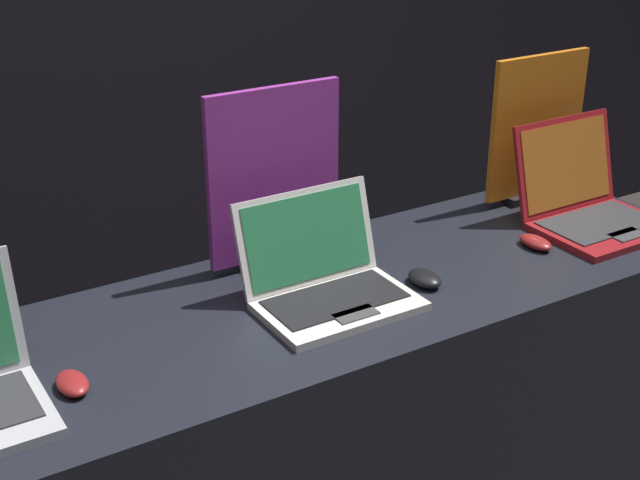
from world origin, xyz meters
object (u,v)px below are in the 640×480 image
at_px(promo_stand_middle, 273,182).
at_px(promo_stand_back, 536,132).
at_px(mouse_front, 72,383).
at_px(laptop_back, 589,203).
at_px(mouse_middle, 425,278).
at_px(mouse_back, 535,242).
at_px(laptop_middle, 325,279).

xyz_separation_m(promo_stand_middle, promo_stand_back, (0.90, -0.02, -0.01)).
xyz_separation_m(mouse_front, laptop_back, (1.54, 0.06, 0.05)).
height_order(mouse_front, laptop_back, laptop_back).
relative_size(mouse_middle, promo_stand_middle, 0.22).
xyz_separation_m(mouse_front, mouse_back, (1.30, 0.01, 0.00)).
relative_size(promo_stand_middle, laptop_back, 1.29).
bearing_deg(mouse_back, mouse_front, -179.37).
relative_size(mouse_front, mouse_back, 0.97).
distance_m(mouse_front, promo_stand_back, 1.58).
distance_m(mouse_front, mouse_middle, 0.90).
bearing_deg(laptop_middle, laptop_back, 0.09).
bearing_deg(promo_stand_back, laptop_middle, -165.38).
height_order(laptop_back, mouse_back, laptop_back).
bearing_deg(mouse_middle, promo_stand_back, 24.74).
bearing_deg(mouse_back, promo_stand_back, 48.64).
height_order(mouse_middle, mouse_back, mouse_middle).
relative_size(mouse_front, laptop_middle, 0.28).
bearing_deg(mouse_front, promo_stand_middle, 25.52).
height_order(mouse_front, promo_stand_middle, promo_stand_middle).
height_order(mouse_front, promo_stand_back, promo_stand_back).
bearing_deg(laptop_back, mouse_back, -169.89).
xyz_separation_m(mouse_front, promo_stand_back, (1.54, 0.29, 0.20)).
height_order(mouse_middle, laptop_back, laptop_back).
height_order(laptop_middle, mouse_middle, laptop_middle).
distance_m(mouse_front, laptop_back, 1.55).
relative_size(mouse_middle, promo_stand_back, 0.23).
xyz_separation_m(mouse_back, promo_stand_back, (0.24, 0.28, 0.20)).
bearing_deg(promo_stand_back, mouse_middle, -155.26).
xyz_separation_m(mouse_middle, mouse_back, (0.40, 0.02, -0.00)).
relative_size(laptop_middle, promo_stand_back, 0.82).
bearing_deg(laptop_back, mouse_middle, -174.49).
xyz_separation_m(laptop_back, promo_stand_back, (0.00, 0.23, 0.15)).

